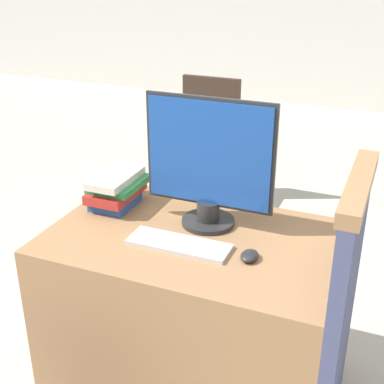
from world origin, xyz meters
TOP-DOWN VIEW (x-y plane):
  - desk at (0.00, 0.37)m, footprint 1.15×0.75m
  - carrel_divider at (0.60, 0.28)m, footprint 0.07×0.55m
  - monitor at (0.01, 0.49)m, footprint 0.53×0.22m
  - keyboard at (-0.02, 0.28)m, footprint 0.40×0.13m
  - mouse at (0.25, 0.29)m, footprint 0.06×0.09m
  - book_stack at (-0.42, 0.50)m, footprint 0.20×0.28m
  - far_chair at (-0.64, 2.17)m, footprint 0.44×0.44m

SIDE VIEW (x-z plane):
  - desk at x=0.00m, z-range 0.00..0.74m
  - far_chair at x=-0.64m, z-range 0.03..0.96m
  - carrel_divider at x=0.60m, z-range 0.01..1.13m
  - keyboard at x=-0.02m, z-range 0.74..0.75m
  - mouse at x=0.25m, z-range 0.74..0.77m
  - book_stack at x=-0.42m, z-range 0.74..0.89m
  - monitor at x=0.01m, z-range 0.73..1.26m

